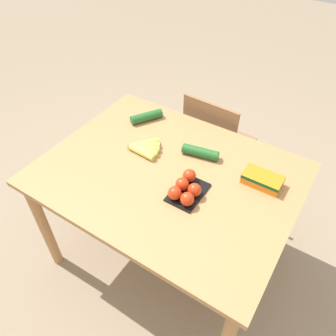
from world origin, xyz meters
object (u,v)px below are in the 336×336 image
chair (215,145)px  carrot_bag (263,179)px  cucumber_near (200,152)px  cucumber_far (146,117)px  banana_bunch (144,148)px  tomato_pack (186,189)px

chair → carrot_bag: 0.78m
carrot_bag → cucumber_near: 0.36m
carrot_bag → cucumber_far: 0.80m
chair → banana_bunch: chair is taller
chair → tomato_pack: 0.87m
tomato_pack → carrot_bag: tomato_pack is taller
chair → carrot_bag: chair is taller
chair → carrot_bag: (0.48, -0.51, 0.35)m
banana_bunch → carrot_bag: size_ratio=0.95×
chair → cucumber_near: chair is taller
banana_bunch → chair: bearing=75.3°
carrot_bag → cucumber_near: bearing=177.3°
chair → carrot_bag: bearing=136.5°
carrot_bag → cucumber_near: (-0.36, 0.02, -0.00)m
banana_bunch → cucumber_far: bearing=122.2°
cucumber_near → cucumber_far: bearing=165.5°
carrot_bag → cucumber_near: size_ratio=0.93×
cucumber_near → chair: bearing=104.1°
tomato_pack → carrot_bag: (0.28, 0.26, -0.00)m
tomato_pack → carrot_bag: size_ratio=1.11×
chair → banana_bunch: (-0.16, -0.62, 0.33)m
banana_bunch → tomato_pack: 0.39m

